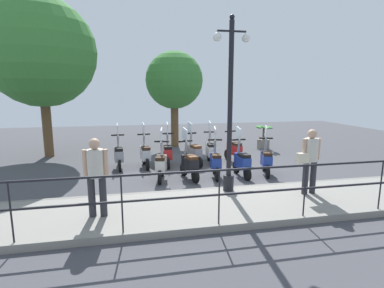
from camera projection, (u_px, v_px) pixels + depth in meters
ground_plane at (208, 171)px, 9.96m from camera, size 28.00×28.00×0.00m
promenade_walkway at (243, 204)px, 6.90m from camera, size 2.20×20.00×0.15m
fence_railing at (264, 182)px, 5.75m from camera, size 0.04×16.03×1.07m
lamp_post_near at (230, 117)px, 7.26m from camera, size 0.26×0.90×4.22m
pedestrian_with_bag at (310, 157)px, 7.19m from camera, size 0.34×0.64×1.59m
pedestrian_distant at (96, 171)px, 5.88m from camera, size 0.35×0.49×1.59m
tree_large at (41, 53)px, 11.44m from camera, size 4.17×4.17×6.17m
tree_distant at (174, 81)px, 13.87m from camera, size 2.65×2.65×4.44m
potted_palm at (263, 139)px, 13.64m from camera, size 1.06×0.66×1.05m
scooter_near_0 at (266, 160)px, 9.48m from camera, size 1.20×0.54×1.54m
scooter_near_1 at (242, 162)px, 9.22m from camera, size 1.23×0.44×1.54m
scooter_near_2 at (216, 162)px, 9.18m from camera, size 1.23×0.47×1.54m
scooter_near_3 at (189, 164)px, 8.95m from camera, size 1.21×0.51×1.54m
scooter_near_4 at (161, 164)px, 8.88m from camera, size 1.22×0.49×1.54m
scooter_far_0 at (234, 149)px, 11.13m from camera, size 1.22×0.50×1.54m
scooter_far_1 at (211, 151)px, 10.92m from camera, size 1.23×0.44×1.54m
scooter_far_2 at (194, 152)px, 10.60m from camera, size 1.21×0.52×1.54m
scooter_far_3 at (168, 153)px, 10.50m from camera, size 1.23×0.44×1.54m
scooter_far_4 at (145, 154)px, 10.35m from camera, size 1.23×0.44×1.54m
scooter_far_5 at (119, 155)px, 10.17m from camera, size 1.23×0.44×1.54m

